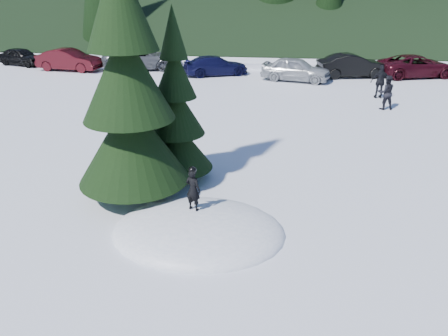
# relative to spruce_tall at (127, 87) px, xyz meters

# --- Properties ---
(ground) EXTENTS (200.00, 200.00, 0.00)m
(ground) POSITION_rel_spruce_tall_xyz_m (2.20, -1.80, -3.32)
(ground) COLOR white
(ground) RESTS_ON ground
(snow_mound) EXTENTS (4.48, 3.52, 0.96)m
(snow_mound) POSITION_rel_spruce_tall_xyz_m (2.20, -1.80, -3.32)
(snow_mound) COLOR white
(snow_mound) RESTS_ON ground
(spruce_tall) EXTENTS (3.20, 3.20, 8.60)m
(spruce_tall) POSITION_rel_spruce_tall_xyz_m (0.00, 0.00, 0.00)
(spruce_tall) COLOR black
(spruce_tall) RESTS_ON ground
(spruce_short) EXTENTS (2.20, 2.20, 5.37)m
(spruce_short) POSITION_rel_spruce_tall_xyz_m (1.00, 1.40, -1.22)
(spruce_short) COLOR black
(spruce_short) RESTS_ON ground
(child_skier) EXTENTS (0.49, 0.41, 1.14)m
(child_skier) POSITION_rel_spruce_tall_xyz_m (2.02, -1.46, -2.27)
(child_skier) COLOR black
(child_skier) RESTS_ON snow_mound
(adult_0) EXTENTS (0.88, 0.72, 1.68)m
(adult_0) POSITION_rel_spruce_tall_xyz_m (9.41, 10.68, -2.48)
(adult_0) COLOR black
(adult_0) RESTS_ON ground
(adult_1) EXTENTS (1.07, 0.50, 1.79)m
(adult_1) POSITION_rel_spruce_tall_xyz_m (9.59, 12.93, -2.43)
(adult_1) COLOR black
(adult_1) RESTS_ON ground
(car_0) EXTENTS (4.06, 2.57, 1.29)m
(car_0) POSITION_rel_spruce_tall_xyz_m (-15.01, 19.85, -2.68)
(car_0) COLOR black
(car_0) RESTS_ON ground
(car_1) EXTENTS (4.68, 2.08, 1.49)m
(car_1) POSITION_rel_spruce_tall_xyz_m (-10.54, 18.33, -2.57)
(car_1) COLOR #380A0F
(car_1) RESTS_ON ground
(car_2) EXTENTS (5.86, 3.45, 1.53)m
(car_2) POSITION_rel_spruce_tall_xyz_m (-5.59, 19.50, -2.55)
(car_2) COLOR #4B4E53
(car_2) RESTS_ON ground
(car_3) EXTENTS (4.70, 3.25, 1.26)m
(car_3) POSITION_rel_spruce_tall_xyz_m (-0.08, 17.97, -2.69)
(car_3) COLOR black
(car_3) RESTS_ON ground
(car_4) EXTENTS (4.63, 2.77, 1.47)m
(car_4) POSITION_rel_spruce_tall_xyz_m (5.20, 16.78, -2.58)
(car_4) COLOR #9DA2A6
(car_4) RESTS_ON ground
(car_5) EXTENTS (4.77, 2.49, 1.50)m
(car_5) POSITION_rel_spruce_tall_xyz_m (8.93, 18.37, -2.57)
(car_5) COLOR black
(car_5) RESTS_ON ground
(car_6) EXTENTS (5.55, 3.62, 1.42)m
(car_6) POSITION_rel_spruce_tall_xyz_m (13.14, 19.02, -2.61)
(car_6) COLOR #340912
(car_6) RESTS_ON ground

